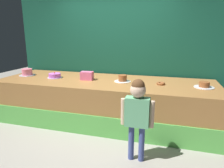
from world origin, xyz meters
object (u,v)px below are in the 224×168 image
object	(u,v)px
cake_center_right	(123,79)
cake_far_right	(204,85)
pink_box	(87,76)
cake_center_left	(55,76)
donut	(161,83)
cake_far_left	(27,72)
child_figure	(137,109)

from	to	relation	value
cake_center_right	cake_far_right	xyz separation A→B (m)	(1.40, -0.05, -0.01)
pink_box	cake_center_left	xyz separation A→B (m)	(-0.70, -0.02, -0.04)
pink_box	donut	distance (m)	1.40
donut	cake_far_right	xyz separation A→B (m)	(0.70, -0.01, 0.02)
donut	cake_center_left	distance (m)	2.10
cake_far_left	cake_center_left	xyz separation A→B (m)	(0.70, -0.05, -0.02)
child_figure	cake_center_left	bearing A→B (deg)	149.54
donut	cake_far_left	xyz separation A→B (m)	(-2.80, 0.04, 0.04)
donut	cake_far_right	distance (m)	0.70
donut	cake_far_right	bearing A→B (deg)	-0.63
pink_box	cake_far_right	xyz separation A→B (m)	(2.10, -0.01, -0.04)
child_figure	donut	bearing A→B (deg)	78.16
cake_center_left	cake_far_right	bearing A→B (deg)	0.10
child_figure	cake_far_left	bearing A→B (deg)	155.84
cake_center_left	cake_center_right	size ratio (longest dim) A/B	0.96
pink_box	donut	size ratio (longest dim) A/B	1.57
cake_center_right	donut	bearing A→B (deg)	-3.24
cake_far_left	cake_center_left	bearing A→B (deg)	-4.38
child_figure	cake_center_left	distance (m)	2.17
child_figure	cake_center_left	size ratio (longest dim) A/B	3.80
pink_box	cake_center_right	bearing A→B (deg)	3.00
cake_center_right	child_figure	bearing A→B (deg)	-67.90
donut	cake_center_left	bearing A→B (deg)	-179.65
child_figure	cake_far_left	xyz separation A→B (m)	(-2.57, 1.15, 0.14)
child_figure	pink_box	bearing A→B (deg)	136.34
pink_box	child_figure	bearing A→B (deg)	-43.66
pink_box	cake_center_left	world-z (taller)	pink_box
child_figure	cake_far_left	size ratio (longest dim) A/B	3.34
cake_center_left	cake_far_left	bearing A→B (deg)	175.62
child_figure	cake_far_left	world-z (taller)	child_figure
cake_far_right	donut	bearing A→B (deg)	179.37
donut	cake_center_left	world-z (taller)	cake_center_left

